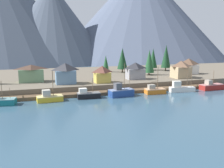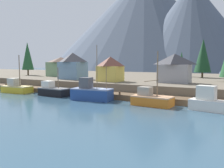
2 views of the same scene
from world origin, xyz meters
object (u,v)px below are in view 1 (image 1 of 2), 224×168
fishing_boat_yellow (49,97)px  fishing_boat_red (211,86)px  fishing_boat_white (181,88)px  house_blue (65,73)px  fishing_boat_orange (155,90)px  conifer_back_right (166,56)px  fishing_boat_teal (0,101)px  house_white (188,66)px  house_grey (135,71)px  house_tan (181,69)px  house_yellow (102,74)px  fishing_boat_blue (121,92)px  conifer_near_left (149,61)px  house_green (31,73)px  fishing_boat_black (88,95)px  conifer_mid_left (122,59)px  conifer_near_right (153,58)px  conifer_mid_right (106,62)px

fishing_boat_yellow → fishing_boat_red: 53.37m
fishing_boat_white → house_blue: bearing=170.3°
fishing_boat_orange → conifer_back_right: size_ratio=0.70×
fishing_boat_yellow → fishing_boat_red: bearing=-4.7°
fishing_boat_red → conifer_back_right: (2.19, 34.15, 8.18)m
conifer_back_right → fishing_boat_red: bearing=-93.7°
fishing_boat_teal → house_white: house_white is taller
fishing_boat_yellow → house_blue: bearing=59.3°
fishing_boat_white → house_grey: house_grey is taller
house_tan → house_white: (9.41, 8.71, 0.06)m
house_yellow → fishing_boat_white: bearing=-24.8°
fishing_boat_blue → conifer_near_left: bearing=40.7°
fishing_boat_yellow → house_white: house_white is taller
house_green → conifer_near_left: (46.12, 3.61, 2.67)m
fishing_boat_teal → house_yellow: (30.28, 11.30, 4.33)m
fishing_boat_orange → fishing_boat_white: (9.53, -0.00, 0.17)m
fishing_boat_orange → house_grey: house_grey is taller
fishing_boat_yellow → house_grey: bearing=20.0°
house_blue → house_yellow: bearing=-6.6°
house_yellow → conifer_near_left: bearing=27.7°
fishing_boat_black → house_blue: size_ratio=0.98×
house_green → house_white: bearing=1.3°
house_grey → house_tan: (17.81, -2.12, 0.18)m
fishing_boat_orange → conifer_mid_left: conifer_mid_left is taller
conifer_near_left → conifer_back_right: bearing=37.7°
fishing_boat_yellow → house_tan: house_tan is taller
fishing_boat_red → conifer_near_right: conifer_near_right is taller
fishing_boat_yellow → conifer_mid_left: bearing=41.0°
fishing_boat_yellow → house_tan: (49.39, 12.48, 4.74)m
fishing_boat_white → house_blue: 37.85m
house_blue → house_yellow: size_ratio=1.21×
fishing_boat_red → conifer_near_left: (-11.90, 23.26, 7.05)m
house_tan → conifer_near_right: bearing=86.6°
fishing_boat_red → house_grey: size_ratio=1.25×
fishing_boat_blue → house_tan: 31.72m
fishing_boat_yellow → fishing_boat_white: (41.52, 0.18, 0.10)m
fishing_boat_orange → house_yellow: bearing=145.5°
conifer_mid_left → conifer_near_right: bearing=11.8°
conifer_mid_right → house_blue: bearing=-129.3°
fishing_boat_teal → house_grey: house_grey is taller
fishing_boat_teal → conifer_mid_left: conifer_mid_left is taller
fishing_boat_black → fishing_boat_white: (30.72, -0.21, 0.12)m
conifer_back_right → house_yellow: bearing=-148.3°
house_tan → conifer_near_right: (1.56, 25.96, 2.48)m
conifer_mid_right → conifer_back_right: size_ratio=0.62×
fishing_boat_black → conifer_mid_right: 41.77m
fishing_boat_blue → house_tan: fishing_boat_blue is taller
house_white → conifer_mid_right: bearing=151.5°
house_white → conifer_back_right: 13.90m
house_green → conifer_mid_left: (38.58, 15.11, 3.18)m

